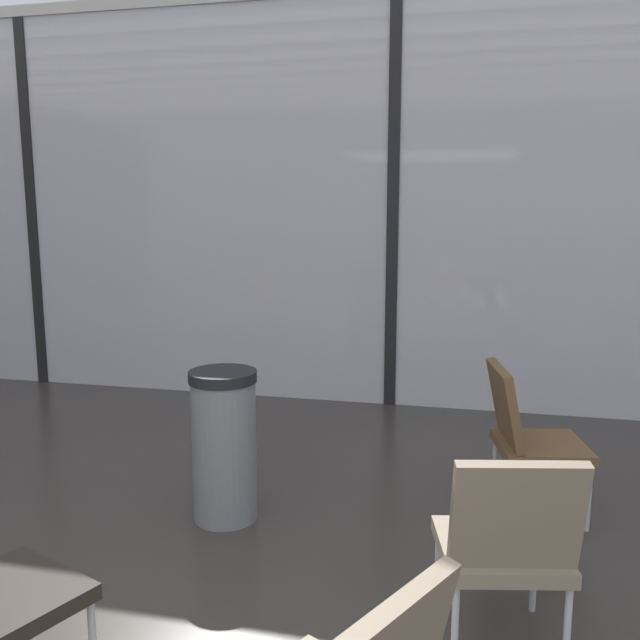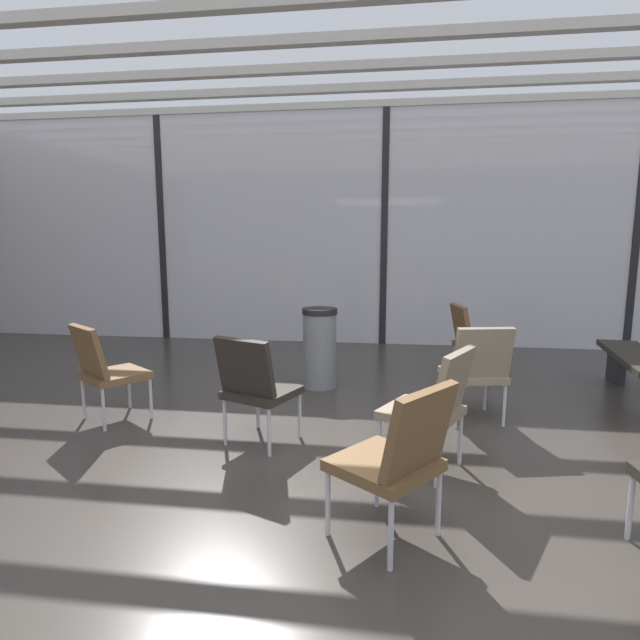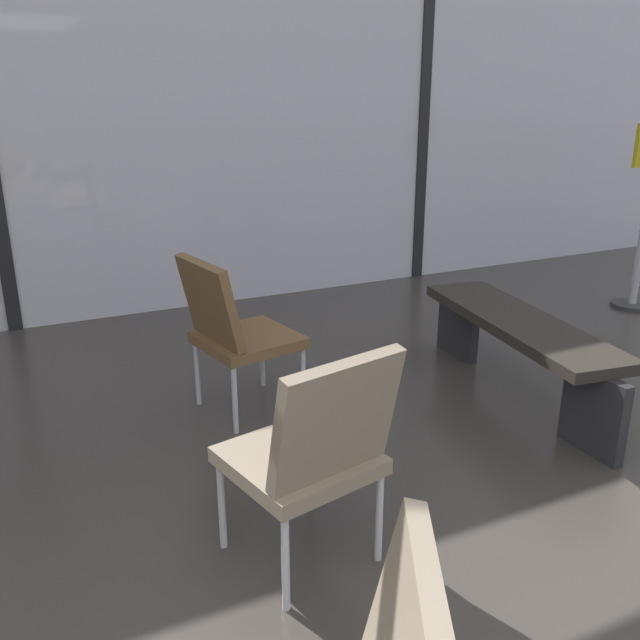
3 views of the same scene
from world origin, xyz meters
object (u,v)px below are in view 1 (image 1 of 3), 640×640
(parked_airplane, at_px, (463,186))
(lounge_chair_2, at_px, (526,431))
(lounge_chair_5, at_px, (507,539))
(trash_bin, at_px, (224,445))

(parked_airplane, bearing_deg, lounge_chair_2, -85.86)
(lounge_chair_5, height_order, trash_bin, lounge_chair_5)
(parked_airplane, relative_size, lounge_chair_2, 14.42)
(parked_airplane, height_order, lounge_chair_2, parked_airplane)
(lounge_chair_2, relative_size, lounge_chair_5, 1.00)
(trash_bin, bearing_deg, lounge_chair_5, -30.62)
(lounge_chair_5, xyz_separation_m, trash_bin, (-1.49, 0.88, -0.06))
(parked_airplane, bearing_deg, lounge_chair_5, -87.39)
(parked_airplane, relative_size, lounge_chair_5, 14.42)
(lounge_chair_2, distance_m, trash_bin, 1.71)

